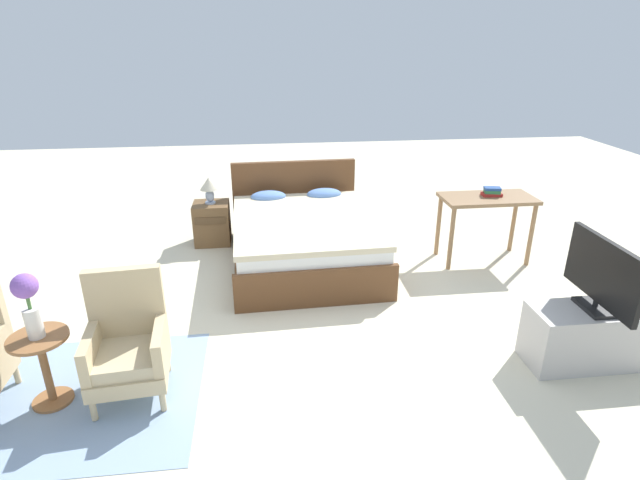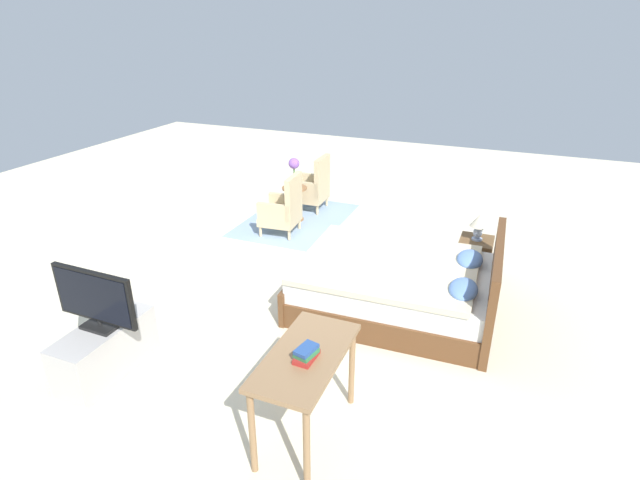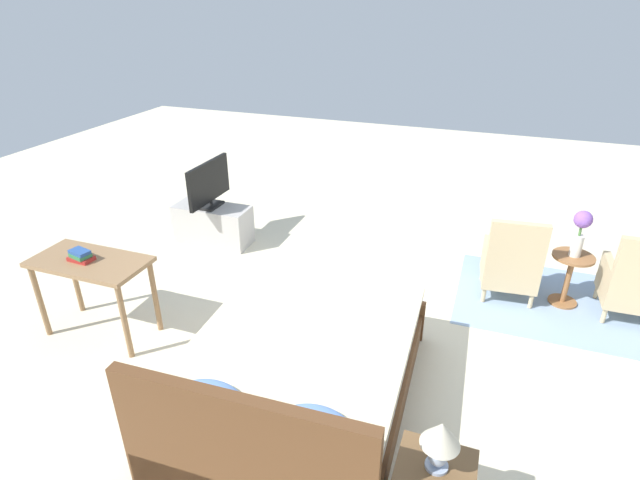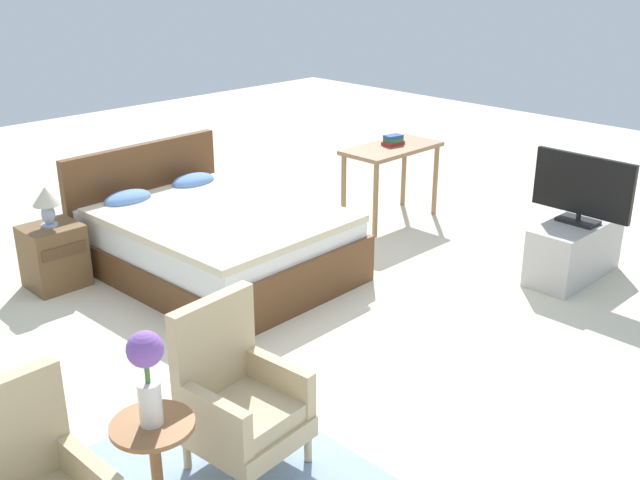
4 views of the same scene
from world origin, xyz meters
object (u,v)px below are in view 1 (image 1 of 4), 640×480
bed (303,237)px  table_lamp (209,187)px  tv_flatscreen (603,275)px  book_stack (492,192)px  vanity_desk (487,207)px  armchair_by_window_right (128,346)px  side_table (44,362)px  nightstand (212,223)px  tv_stand (588,336)px  flower_vase (28,299)px

bed → table_lamp: (-1.10, 0.69, 0.44)m
bed → tv_flatscreen: 3.10m
book_stack → vanity_desk: bearing=-150.5°
vanity_desk → table_lamp: bearing=164.2°
bed → armchair_by_window_right: bearing=-124.3°
side_table → tv_flatscreen: 4.15m
nightstand → book_stack: 3.40m
bed → nightstand: (-1.10, 0.69, -0.03)m
nightstand → vanity_desk: vanity_desk is taller
tv_stand → tv_flatscreen: bearing=-0.7°
nightstand → vanity_desk: 3.33m
book_stack → tv_flatscreen: bearing=-91.3°
side_table → flower_vase: bearing=0.0°
tv_stand → tv_flatscreen: size_ratio=1.13×
armchair_by_window_right → tv_flatscreen: tv_flatscreen is taller
flower_vase → side_table: bearing=0.0°
tv_stand → vanity_desk: size_ratio=0.92×
bed → side_table: bed is taller
tv_flatscreen → book_stack: size_ratio=3.87×
armchair_by_window_right → tv_flatscreen: (3.56, -0.08, 0.41)m
flower_vase → table_lamp: (0.93, 2.91, -0.11)m
table_lamp → tv_stand: table_lamp is taller
nightstand → book_stack: book_stack is taller
bed → side_table: bearing=-132.4°
table_lamp → armchair_by_window_right: bearing=-97.3°
tv_flatscreen → book_stack: 2.05m
flower_vase → table_lamp: 3.06m
flower_vase → nightstand: (0.93, 2.91, -0.58)m
table_lamp → book_stack: size_ratio=1.50×
armchair_by_window_right → vanity_desk: armchair_by_window_right is taller
flower_vase → table_lamp: size_ratio=1.45×
nightstand → tv_flatscreen: tv_flatscreen is taller
side_table → tv_stand: (4.12, -0.01, -0.10)m
nightstand → armchair_by_window_right: bearing=-97.4°
tv_flatscreen → book_stack: bearing=88.7°
flower_vase → book_stack: bearing=26.1°
bed → flower_vase: size_ratio=4.59×
side_table → book_stack: size_ratio=2.53×
armchair_by_window_right → nightstand: bearing=82.6°
book_stack → tv_stand: bearing=-91.4°
side_table → flower_vase: size_ratio=1.16×
armchair_by_window_right → tv_stand: 3.56m
flower_vase → book_stack: 4.64m
tv_stand → tv_flatscreen: 0.54m
side_table → table_lamp: 3.08m
nightstand → tv_stand: bearing=-42.5°
flower_vase → vanity_desk: (4.12, 2.01, -0.19)m
tv_flatscreen → table_lamp: bearing=137.6°
tv_flatscreen → armchair_by_window_right: bearing=178.7°
tv_stand → bed: bearing=133.2°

